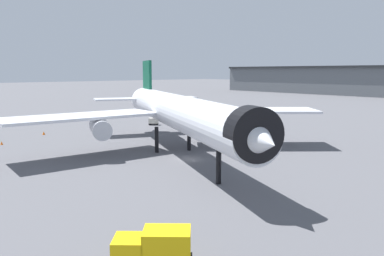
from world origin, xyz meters
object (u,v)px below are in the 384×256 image
Objects in this scene: baggage_cart_trailing at (154,121)px; traffic_cone_wingtip at (44,133)px; airliner_near_gate at (177,112)px; baggage_tug_wing at (189,121)px; service_truck_front at (154,249)px; traffic_cone_near_nose at (2,143)px.

traffic_cone_wingtip is (-3.96, -27.26, -0.61)m from baggage_cart_trailing.
airliner_near_gate is 36.90m from baggage_tug_wing.
baggage_tug_wing is 9.40m from baggage_cart_trailing.
airliner_near_gate reaches higher than baggage_cart_trailing.
baggage_tug_wing is (-25.33, 26.13, -6.15)m from airliner_near_gate.
airliner_near_gate is 38.84m from service_truck_front.
airliner_near_gate is 80.12× the size of traffic_cone_wingtip.
baggage_cart_trailing is 4.46× the size of traffic_cone_near_nose.
traffic_cone_near_nose is at bearing 34.30° from baggage_tug_wing.
baggage_cart_trailing is at bearing 93.17° from traffic_cone_near_nose.
service_truck_front is 74.37m from baggage_cart_trailing.
baggage_cart_trailing is (-5.81, -7.39, 0.00)m from baggage_tug_wing.
airliner_near_gate reaches higher than service_truck_front.
airliner_near_gate is at bearing 105.93° from baggage_cart_trailing.
service_truck_front reaches higher than baggage_cart_trailing.
airliner_near_gate is 36.74m from traffic_cone_wingtip.
traffic_cone_near_nose is at bearing -60.17° from traffic_cone_wingtip.
service_truck_front reaches higher than traffic_cone_near_nose.
baggage_cart_trailing reaches higher than traffic_cone_wingtip.
baggage_tug_wing is 1.22× the size of baggage_cart_trailing.
traffic_cone_wingtip is (-35.09, -8.53, -6.75)m from airliner_near_gate.
traffic_cone_near_nose is (-57.15, 7.15, -1.27)m from service_truck_front.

